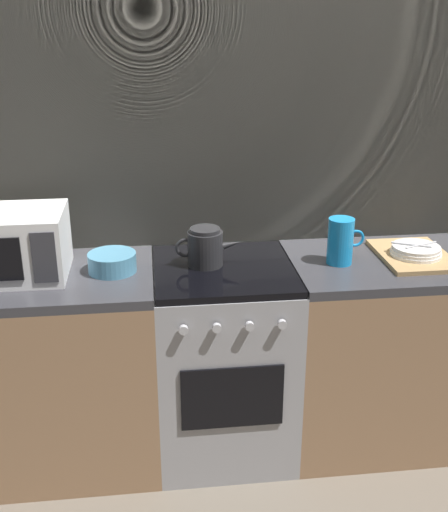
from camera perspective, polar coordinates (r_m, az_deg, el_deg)
The scene contains 10 objects.
ground_plane at distance 3.13m, azimuth -0.04°, elevation -16.38°, with size 8.00×8.00×0.00m, color #6B6054.
back_wall at distance 2.89m, azimuth -0.81°, elevation 6.96°, with size 3.60×0.05×2.40m.
counter_left at distance 2.93m, azimuth -18.08°, elevation -9.92°, with size 1.20×0.60×0.90m.
stove_unit at distance 2.88m, azimuth -0.04°, elevation -9.32°, with size 0.60×0.63×0.90m.
counter_right at distance 3.10m, azimuth 16.85°, elevation -7.89°, with size 1.20×0.60×0.90m.
microwave at distance 2.70m, azimuth -18.90°, elevation 1.01°, with size 0.46×0.35×0.27m.
kettle at distance 2.67m, azimuth -1.68°, elevation 0.81°, with size 0.28×0.15×0.17m.
mixing_bowl at distance 2.66m, azimuth -10.06°, elevation -0.56°, with size 0.20×0.20×0.08m, color teal.
pitcher at distance 2.73m, azimuth 10.49°, elevation 1.34°, with size 0.16×0.11×0.20m.
dish_pile at distance 2.89m, azimuth 16.82°, elevation 0.25°, with size 0.30×0.40×0.07m.
Camera 1 is at (-0.29, -2.46, 1.92)m, focal length 44.32 mm.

